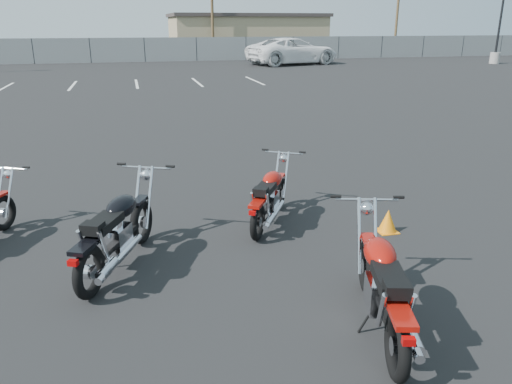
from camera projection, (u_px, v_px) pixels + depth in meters
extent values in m
plane|color=black|center=(252.00, 255.00, 6.43)|extent=(120.00, 120.00, 0.00)
torus|color=black|center=(3.00, 213.00, 7.15)|extent=(0.31, 0.51, 0.52)
cylinder|color=silver|center=(3.00, 213.00, 7.15)|extent=(0.14, 0.16, 0.14)
cube|color=#991109|center=(0.00, 195.00, 7.06)|extent=(0.23, 0.32, 0.03)
cylinder|color=silver|center=(9.00, 193.00, 7.14)|extent=(0.18, 0.33, 0.69)
cylinder|color=silver|center=(0.00, 192.00, 7.17)|extent=(0.18, 0.33, 0.69)
sphere|color=silver|center=(8.00, 174.00, 7.21)|extent=(0.19, 0.19, 0.14)
cylinder|color=silver|center=(8.00, 168.00, 7.20)|extent=(0.56, 0.28, 0.03)
cylinder|color=black|center=(26.00, 167.00, 7.12)|extent=(0.11, 0.07, 0.03)
torus|color=black|center=(141.00, 222.00, 6.72)|extent=(0.35, 0.59, 0.60)
cylinder|color=silver|center=(141.00, 222.00, 6.72)|extent=(0.16, 0.19, 0.16)
torus|color=black|center=(89.00, 272.00, 5.37)|extent=(0.35, 0.59, 0.60)
cylinder|color=silver|center=(89.00, 272.00, 5.37)|extent=(0.16, 0.19, 0.16)
cube|color=black|center=(118.00, 241.00, 6.03)|extent=(0.52, 1.00, 0.06)
cube|color=silver|center=(116.00, 238.00, 5.96)|extent=(0.41, 0.46, 0.30)
cylinder|color=silver|center=(114.00, 224.00, 5.91)|extent=(0.28, 0.31, 0.26)
ellipsoid|color=black|center=(122.00, 207.00, 6.08)|extent=(0.52, 0.65, 0.26)
cube|color=black|center=(104.00, 223.00, 5.63)|extent=(0.46, 0.61, 0.10)
cube|color=black|center=(93.00, 228.00, 5.39)|extent=(0.27, 0.25, 0.12)
cube|color=black|center=(85.00, 246.00, 5.25)|extent=(0.34, 0.46, 0.05)
cube|color=black|center=(140.00, 200.00, 6.62)|extent=(0.26, 0.36, 0.04)
cylinder|color=silver|center=(104.00, 246.00, 5.41)|extent=(0.12, 0.19, 0.39)
cylinder|color=silver|center=(83.00, 244.00, 5.45)|extent=(0.12, 0.19, 0.39)
cylinder|color=silver|center=(120.00, 258.00, 5.74)|extent=(0.53, 1.04, 0.13)
cylinder|color=silver|center=(107.00, 269.00, 5.44)|extent=(0.25, 0.37, 0.13)
cylinder|color=silver|center=(149.00, 197.00, 6.71)|extent=(0.20, 0.38, 0.79)
cylinder|color=silver|center=(137.00, 196.00, 6.74)|extent=(0.20, 0.38, 0.79)
sphere|color=silver|center=(146.00, 175.00, 6.79)|extent=(0.21, 0.21, 0.16)
cylinder|color=silver|center=(146.00, 168.00, 6.78)|extent=(0.65, 0.31, 0.03)
cylinder|color=black|center=(170.00, 166.00, 6.69)|extent=(0.12, 0.08, 0.04)
cylinder|color=black|center=(121.00, 164.00, 6.80)|extent=(0.12, 0.08, 0.04)
cylinder|color=black|center=(105.00, 258.00, 6.02)|extent=(0.15, 0.09, 0.30)
cube|color=#990505|center=(73.00, 263.00, 5.03)|extent=(0.12, 0.10, 0.06)
torus|color=black|center=(279.00, 193.00, 7.98)|extent=(0.35, 0.50, 0.53)
cylinder|color=silver|center=(279.00, 193.00, 7.98)|extent=(0.15, 0.17, 0.14)
torus|color=black|center=(258.00, 222.00, 6.82)|extent=(0.35, 0.50, 0.53)
cylinder|color=silver|center=(258.00, 222.00, 6.82)|extent=(0.15, 0.17, 0.14)
cube|color=black|center=(269.00, 204.00, 7.39)|extent=(0.54, 0.84, 0.05)
cube|color=silver|center=(269.00, 202.00, 7.33)|extent=(0.38, 0.41, 0.26)
cylinder|color=silver|center=(269.00, 191.00, 7.28)|extent=(0.26, 0.28, 0.23)
ellipsoid|color=#991109|center=(272.00, 179.00, 7.43)|extent=(0.49, 0.58, 0.22)
cube|color=black|center=(265.00, 189.00, 7.05)|extent=(0.44, 0.53, 0.09)
cube|color=black|center=(261.00, 192.00, 6.84)|extent=(0.25, 0.23, 0.11)
cube|color=#991109|center=(257.00, 203.00, 6.72)|extent=(0.32, 0.40, 0.04)
cube|color=#991109|center=(280.00, 176.00, 7.89)|extent=(0.25, 0.32, 0.04)
cylinder|color=silver|center=(268.00, 204.00, 6.84)|extent=(0.12, 0.16, 0.35)
cylinder|color=silver|center=(253.00, 203.00, 6.90)|extent=(0.12, 0.16, 0.35)
cylinder|color=silver|center=(274.00, 214.00, 7.13)|extent=(0.56, 0.88, 0.11)
cylinder|color=silver|center=(269.00, 220.00, 6.87)|extent=(0.25, 0.32, 0.12)
cylinder|color=silver|center=(286.00, 175.00, 7.96)|extent=(0.21, 0.32, 0.69)
cylinder|color=silver|center=(276.00, 174.00, 8.01)|extent=(0.21, 0.32, 0.69)
sphere|color=silver|center=(284.00, 158.00, 8.04)|extent=(0.19, 0.19, 0.14)
cylinder|color=silver|center=(284.00, 153.00, 8.03)|extent=(0.54, 0.33, 0.03)
cylinder|color=black|center=(302.00, 152.00, 7.92)|extent=(0.11, 0.08, 0.03)
cylinder|color=black|center=(265.00, 150.00, 8.08)|extent=(0.11, 0.08, 0.03)
cylinder|color=black|center=(260.00, 216.00, 7.40)|extent=(0.13, 0.09, 0.26)
cube|color=#990505|center=(252.00, 213.00, 6.53)|extent=(0.10, 0.09, 0.05)
torus|color=black|center=(367.00, 266.00, 5.50)|extent=(0.27, 0.60, 0.60)
cylinder|color=silver|center=(367.00, 266.00, 5.50)|extent=(0.14, 0.18, 0.16)
torus|color=black|center=(397.00, 346.00, 4.14)|extent=(0.27, 0.60, 0.60)
cylinder|color=silver|center=(397.00, 346.00, 4.14)|extent=(0.14, 0.18, 0.16)
cube|color=black|center=(380.00, 297.00, 4.81)|extent=(0.39, 1.03, 0.06)
cube|color=silver|center=(382.00, 294.00, 4.74)|extent=(0.37, 0.44, 0.30)
cylinder|color=silver|center=(383.00, 277.00, 4.68)|extent=(0.26, 0.29, 0.26)
ellipsoid|color=#991109|center=(380.00, 253.00, 4.85)|extent=(0.45, 0.64, 0.25)
cube|color=black|center=(390.00, 279.00, 4.41)|extent=(0.40, 0.60, 0.10)
cube|color=black|center=(397.00, 289.00, 4.16)|extent=(0.26, 0.23, 0.12)
cube|color=#991109|center=(401.00, 315.00, 4.02)|extent=(0.29, 0.45, 0.05)
cube|color=#991109|center=(369.00, 240.00, 5.40)|extent=(0.22, 0.36, 0.04)
cylinder|color=silver|center=(410.00, 311.00, 4.19)|extent=(0.10, 0.19, 0.39)
cylinder|color=silver|center=(382.00, 310.00, 4.20)|extent=(0.10, 0.19, 0.39)
cylinder|color=silver|center=(404.00, 320.00, 4.54)|extent=(0.39, 1.08, 0.13)
cylinder|color=silver|center=(413.00, 339.00, 4.23)|extent=(0.21, 0.37, 0.13)
cylinder|color=silver|center=(375.00, 236.00, 5.51)|extent=(0.15, 0.39, 0.78)
cylinder|color=silver|center=(359.00, 235.00, 5.51)|extent=(0.15, 0.39, 0.78)
sphere|color=silver|center=(366.00, 209.00, 5.58)|extent=(0.20, 0.20, 0.16)
cylinder|color=silver|center=(367.00, 200.00, 5.56)|extent=(0.68, 0.22, 0.03)
cylinder|color=black|center=(399.00, 197.00, 5.52)|extent=(0.12, 0.07, 0.04)
cylinder|color=black|center=(336.00, 196.00, 5.55)|extent=(0.12, 0.07, 0.04)
cylinder|color=black|center=(366.00, 319.00, 4.78)|extent=(0.16, 0.07, 0.30)
cube|color=#990505|center=(409.00, 341.00, 3.79)|extent=(0.11, 0.08, 0.06)
cone|color=orange|center=(388.00, 220.00, 7.11)|extent=(0.26, 0.26, 0.32)
cube|color=orange|center=(387.00, 231.00, 7.17)|extent=(0.28, 0.28, 0.01)
cylinder|color=gray|center=(495.00, 58.00, 36.77)|extent=(0.70, 0.70, 0.80)
cube|color=slate|center=(145.00, 50.00, 38.29)|extent=(80.00, 0.04, 1.80)
cylinder|color=black|center=(33.00, 51.00, 36.44)|extent=(0.06, 0.06, 1.80)
cylinder|color=black|center=(90.00, 50.00, 37.37)|extent=(0.06, 0.06, 1.80)
cylinder|color=black|center=(145.00, 50.00, 38.29)|extent=(0.06, 0.06, 1.80)
cylinder|color=black|center=(196.00, 49.00, 39.21)|extent=(0.06, 0.06, 1.80)
cylinder|color=black|center=(246.00, 49.00, 40.13)|extent=(0.06, 0.06, 1.80)
cylinder|color=black|center=(293.00, 48.00, 41.06)|extent=(0.06, 0.06, 1.80)
cylinder|color=black|center=(338.00, 47.00, 41.98)|extent=(0.06, 0.06, 1.80)
cylinder|color=black|center=(382.00, 47.00, 42.90)|extent=(0.06, 0.06, 1.80)
cylinder|color=black|center=(423.00, 46.00, 43.83)|extent=(0.06, 0.06, 1.80)
cylinder|color=black|center=(463.00, 46.00, 44.75)|extent=(0.06, 0.06, 1.80)
cylinder|color=black|center=(501.00, 45.00, 45.67)|extent=(0.06, 0.06, 1.80)
cube|color=#998762|center=(245.00, 35.00, 48.60)|extent=(14.00, 9.00, 3.40)
cube|color=#3A3230|center=(245.00, 15.00, 48.01)|extent=(14.40, 9.40, 0.30)
cylinder|color=#4B3923|center=(212.00, 2.00, 42.19)|extent=(0.24, 0.24, 9.00)
cylinder|color=#4B3923|center=(398.00, 5.00, 47.26)|extent=(0.24, 0.24, 9.00)
cube|color=silver|center=(5.00, 87.00, 23.19)|extent=(0.12, 4.00, 0.01)
cube|color=silver|center=(73.00, 86.00, 23.88)|extent=(0.12, 4.00, 0.01)
cube|color=silver|center=(137.00, 84.00, 24.57)|extent=(0.12, 4.00, 0.01)
cube|color=silver|center=(197.00, 82.00, 25.26)|extent=(0.12, 4.00, 0.01)
cube|color=silver|center=(255.00, 81.00, 25.95)|extent=(0.12, 4.00, 0.01)
imported|color=white|center=(293.00, 43.00, 35.67)|extent=(5.01, 8.30, 2.95)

